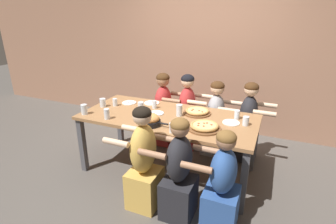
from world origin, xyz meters
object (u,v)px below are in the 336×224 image
at_px(drinking_glass_d, 84,110).
at_px(drinking_glass_i, 141,108).
at_px(drinking_glass_b, 237,115).
at_px(drinking_glass_f, 179,111).
at_px(drinking_glass_a, 154,105).
at_px(diner_far_right, 247,125).
at_px(drinking_glass_c, 246,122).
at_px(diner_far_midright, 215,121).
at_px(drinking_glass_g, 115,103).
at_px(pizza_board_second, 197,112).
at_px(diner_near_right, 222,187).
at_px(skillet_bowl, 151,120).
at_px(pizza_board_main, 204,127).
at_px(empty_plate_b, 231,123).
at_px(diner_far_center, 187,115).
at_px(empty_plate_d, 129,103).
at_px(diner_far_midleft, 163,112).
at_px(drinking_glass_h, 172,128).
at_px(diner_near_center, 144,163).
at_px(empty_plate_c, 156,113).
at_px(drinking_glass_e, 107,115).
at_px(empty_plate_a, 152,103).
at_px(drinking_glass_j, 103,103).
at_px(diner_near_midright, 179,174).

xyz_separation_m(drinking_glass_d, drinking_glass_i, (0.63, 0.32, 0.01)).
relative_size(drinking_glass_b, drinking_glass_f, 0.75).
height_order(drinking_glass_a, diner_far_right, diner_far_right).
height_order(drinking_glass_c, diner_far_midright, diner_far_midright).
xyz_separation_m(drinking_glass_c, drinking_glass_g, (-1.74, -0.03, -0.00)).
bearing_deg(drinking_glass_g, drinking_glass_f, 0.10).
relative_size(pizza_board_second, diner_near_right, 0.34).
distance_m(pizza_board_second, skillet_bowl, 0.67).
bearing_deg(pizza_board_main, drinking_glass_d, -173.94).
distance_m(skillet_bowl, empty_plate_b, 0.93).
bearing_deg(drinking_glass_i, skillet_bowl, -45.74).
xyz_separation_m(drinking_glass_c, diner_far_center, (-0.92, 0.64, -0.30)).
bearing_deg(diner_far_midright, drinking_glass_a, -52.91).
bearing_deg(drinking_glass_b, empty_plate_d, -179.88).
height_order(drinking_glass_b, diner_far_right, diner_far_right).
relative_size(drinking_glass_b, diner_far_midleft, 0.10).
xyz_separation_m(drinking_glass_b, diner_far_midleft, (-1.19, 0.49, -0.30)).
relative_size(drinking_glass_h, diner_far_right, 0.09).
bearing_deg(drinking_glass_h, drinking_glass_b, 48.68).
height_order(empty_plate_b, drinking_glass_g, drinking_glass_g).
bearing_deg(diner_far_center, diner_near_center, 1.08).
bearing_deg(drinking_glass_a, empty_plate_b, -5.55).
distance_m(skillet_bowl, drinking_glass_g, 0.85).
bearing_deg(diner_far_midleft, diner_far_right, 90.00).
bearing_deg(drinking_glass_c, empty_plate_d, 174.72).
xyz_separation_m(pizza_board_main, diner_far_midleft, (-0.91, 0.92, -0.28)).
relative_size(pizza_board_main, diner_near_right, 0.36).
xyz_separation_m(empty_plate_b, diner_far_center, (-0.76, 0.64, -0.26)).
height_order(empty_plate_c, drinking_glass_c, drinking_glass_c).
bearing_deg(empty_plate_c, empty_plate_d, 157.41).
bearing_deg(drinking_glass_e, empty_plate_d, 95.75).
distance_m(empty_plate_a, diner_far_center, 0.61).
height_order(drinking_glass_c, drinking_glass_d, drinking_glass_d).
relative_size(drinking_glass_b, drinking_glass_d, 0.86).
distance_m(empty_plate_b, diner_far_midright, 0.77).
bearing_deg(drinking_glass_j, drinking_glass_c, 3.60).
height_order(drinking_glass_c, diner_near_center, diner_near_center).
height_order(drinking_glass_d, diner_far_midright, diner_far_midright).
distance_m(pizza_board_main, diner_near_right, 0.70).
xyz_separation_m(drinking_glass_f, diner_near_center, (-0.10, -0.77, -0.33)).
xyz_separation_m(diner_far_right, diner_near_midright, (-0.47, -1.44, -0.02)).
bearing_deg(diner_near_midright, drinking_glass_e, 72.44).
xyz_separation_m(skillet_bowl, drinking_glass_i, (-0.29, 0.30, 0.00)).
height_order(empty_plate_b, empty_plate_d, same).
relative_size(diner_near_center, diner_far_right, 1.01).
relative_size(drinking_glass_a, diner_near_right, 0.10).
bearing_deg(diner_near_right, drinking_glass_b, 3.05).
bearing_deg(diner_near_right, empty_plate_c, 54.53).
relative_size(empty_plate_a, drinking_glass_b, 1.93).
xyz_separation_m(empty_plate_b, diner_far_midleft, (-1.15, 0.64, -0.26)).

